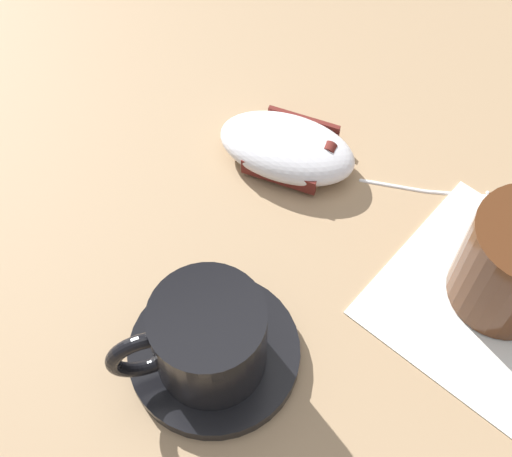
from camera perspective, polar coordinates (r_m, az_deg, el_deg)
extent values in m
plane|color=#9E7F5B|center=(0.56, 7.96, -2.34)|extent=(3.00, 3.00, 0.00)
cylinder|color=black|center=(0.51, -3.34, -9.91)|extent=(0.12, 0.12, 0.01)
cylinder|color=black|center=(0.47, -3.76, -8.72)|extent=(0.08, 0.08, 0.07)
torus|color=black|center=(0.47, -8.93, -9.95)|extent=(0.02, 0.05, 0.05)
ellipsoid|color=silver|center=(0.59, 2.86, 6.63)|extent=(0.13, 0.13, 0.03)
cylinder|color=#591E19|center=(0.58, 5.87, 6.29)|extent=(0.01, 0.01, 0.01)
cube|color=#591E19|center=(0.62, 3.83, 8.42)|extent=(0.05, 0.04, 0.02)
cube|color=#591E19|center=(0.58, 1.80, 4.18)|extent=(0.05, 0.04, 0.02)
cylinder|color=white|center=(0.60, 10.92, 3.44)|extent=(0.04, 0.04, 0.00)
cylinder|color=white|center=(0.61, 15.91, 2.73)|extent=(0.03, 0.05, 0.00)
sphere|color=white|center=(0.60, 8.39, 3.91)|extent=(0.00, 0.00, 0.00)
sphere|color=white|center=(0.60, 13.43, 2.97)|extent=(0.00, 0.00, 0.00)
sphere|color=white|center=(0.61, 18.35, 2.49)|extent=(0.00, 0.00, 0.00)
cube|color=silver|center=(0.56, 18.49, -5.69)|extent=(0.20, 0.20, 0.00)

